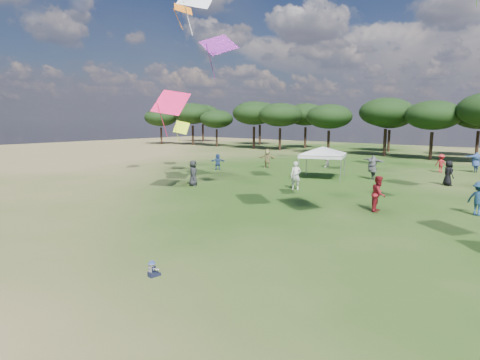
% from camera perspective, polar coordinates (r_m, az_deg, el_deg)
% --- Properties ---
extents(ground, '(140.00, 140.00, 0.00)m').
position_cam_1_polar(ground, '(12.33, -21.16, -14.66)').
color(ground, '#284715').
rests_on(ground, ground).
extents(tent_left, '(6.43, 6.43, 2.86)m').
position_cam_1_polar(tent_left, '(32.69, 11.71, 4.47)').
color(tent_left, gray).
rests_on(tent_left, ground).
extents(toddler, '(0.34, 0.37, 0.49)m').
position_cam_1_polar(toddler, '(12.78, -12.32, -12.35)').
color(toddler, black).
rests_on(toddler, ground).
extents(festival_crowd, '(30.87, 22.52, 1.93)m').
position_cam_1_polar(festival_crowd, '(32.83, 19.53, 1.47)').
color(festival_crowd, '#BBBAB0').
rests_on(festival_crowd, ground).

